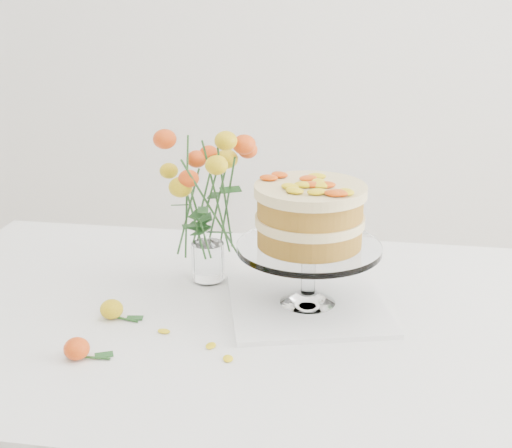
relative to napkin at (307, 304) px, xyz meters
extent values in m
cube|color=tan|center=(-0.14, -0.06, -0.03)|extent=(1.40, 0.90, 0.04)
cylinder|color=tan|center=(-0.76, 0.31, -0.41)|extent=(0.06, 0.06, 0.71)
cylinder|color=tan|center=(0.48, 0.31, -0.41)|extent=(0.06, 0.06, 0.71)
cube|color=white|center=(-0.14, -0.06, -0.01)|extent=(1.42, 0.92, 0.01)
cube|color=white|center=(-0.14, 0.40, -0.11)|extent=(1.42, 0.01, 0.20)
cube|color=white|center=(0.00, 0.00, 0.00)|extent=(0.38, 0.38, 0.01)
cylinder|color=white|center=(0.00, 0.00, 0.07)|extent=(0.03, 0.03, 0.09)
cylinder|color=white|center=(0.00, 0.00, 0.12)|extent=(0.29, 0.29, 0.01)
cylinder|color=#A97026|center=(0.00, 0.00, 0.15)|extent=(0.27, 0.27, 0.04)
cylinder|color=beige|center=(0.00, 0.00, 0.18)|extent=(0.28, 0.28, 0.02)
cylinder|color=#A97026|center=(0.00, 0.00, 0.21)|extent=(0.27, 0.27, 0.04)
cylinder|color=beige|center=(0.00, 0.00, 0.24)|extent=(0.28, 0.28, 0.02)
cylinder|color=white|center=(-0.23, 0.09, 0.00)|extent=(0.06, 0.06, 0.01)
cylinder|color=white|center=(-0.23, 0.09, 0.04)|extent=(0.07, 0.07, 0.08)
ellipsoid|color=yellow|center=(-0.38, -0.11, 0.01)|extent=(0.05, 0.05, 0.04)
cylinder|color=#265321|center=(-0.35, -0.12, 0.00)|extent=(0.05, 0.02, 0.00)
ellipsoid|color=red|center=(-0.38, -0.27, 0.01)|extent=(0.05, 0.05, 0.04)
cylinder|color=#265321|center=(-0.35, -0.27, 0.00)|extent=(0.06, 0.01, 0.00)
ellipsoid|color=yellow|center=(-0.26, -0.16, 0.00)|extent=(0.03, 0.02, 0.00)
ellipsoid|color=yellow|center=(-0.16, -0.20, 0.00)|extent=(0.03, 0.02, 0.00)
ellipsoid|color=yellow|center=(-0.12, -0.24, 0.00)|extent=(0.03, 0.02, 0.00)
camera|label=1|loc=(0.11, -1.32, 0.64)|focal=50.00mm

